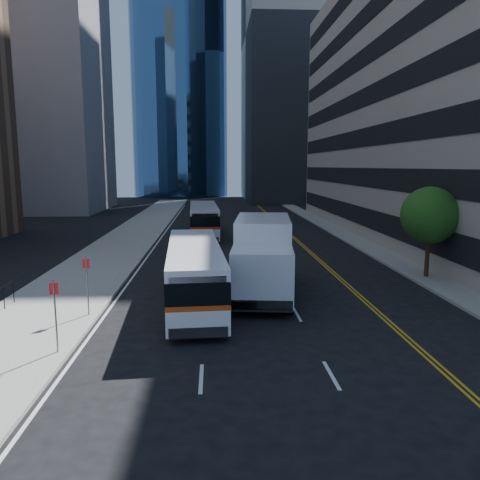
# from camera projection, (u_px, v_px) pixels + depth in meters

# --- Properties ---
(ground) EXTENTS (160.00, 160.00, 0.00)m
(ground) POSITION_uv_depth(u_px,v_px,m) (293.00, 330.00, 18.31)
(ground) COLOR black
(ground) RESTS_ON ground
(sidewalk_west) EXTENTS (5.00, 90.00, 0.15)m
(sidewalk_west) POSITION_uv_depth(u_px,v_px,m) (132.00, 236.00, 42.36)
(sidewalk_west) COLOR gray
(sidewalk_west) RESTS_ON ground
(sidewalk_east) EXTENTS (2.00, 90.00, 0.15)m
(sidewalk_east) POSITION_uv_depth(u_px,v_px,m) (344.00, 234.00, 43.45)
(sidewalk_east) COLOR gray
(sidewalk_east) RESTS_ON ground
(office_tower_north) EXTENTS (30.00, 28.00, 60.00)m
(office_tower_north) POSITION_uv_depth(u_px,v_px,m) (327.00, 36.00, 85.60)
(office_tower_north) COLOR gray
(office_tower_north) RESTS_ON ground
(midrise_west) EXTENTS (18.00, 18.00, 35.00)m
(midrise_west) POSITION_uv_depth(u_px,v_px,m) (34.00, 85.00, 65.28)
(midrise_west) COLOR gray
(midrise_west) RESTS_ON ground
(street_tree) EXTENTS (3.20, 3.20, 5.10)m
(street_tree) POSITION_uv_depth(u_px,v_px,m) (430.00, 215.00, 26.13)
(street_tree) COLOR #332114
(street_tree) RESTS_ON sidewalk_east
(bus_front) EXTENTS (3.03, 10.87, 2.77)m
(bus_front) POSITION_uv_depth(u_px,v_px,m) (194.00, 272.00, 21.73)
(bus_front) COLOR white
(bus_front) RESTS_ON ground
(bus_rear) EXTENTS (2.87, 11.12, 2.84)m
(bus_rear) POSITION_uv_depth(u_px,v_px,m) (204.00, 219.00, 42.84)
(bus_rear) COLOR silver
(bus_rear) RESTS_ON ground
(box_truck) EXTENTS (3.56, 8.10, 3.75)m
(box_truck) POSITION_uv_depth(u_px,v_px,m) (263.00, 256.00, 23.16)
(box_truck) COLOR white
(box_truck) RESTS_ON ground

